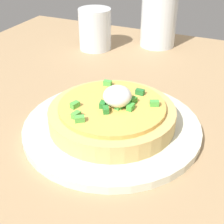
{
  "coord_description": "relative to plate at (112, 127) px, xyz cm",
  "views": [
    {
      "loc": [
        9.15,
        -41.16,
        30.68
      ],
      "look_at": [
        -7.34,
        -4.54,
        5.72
      ],
      "focal_mm": 52.13,
      "sensor_mm": 36.0,
      "label": 1
    }
  ],
  "objects": [
    {
      "name": "plate",
      "position": [
        0.0,
        0.0,
        0.0
      ],
      "size": [
        26.33,
        26.33,
        1.22
      ],
      "primitive_type": "cylinder",
      "color": "silver",
      "rests_on": "dining_table"
    },
    {
      "name": "cup_far",
      "position": [
        -17.7,
        29.63,
        3.77
      ],
      "size": [
        7.54,
        7.54,
        9.35
      ],
      "color": "silver",
      "rests_on": "dining_table"
    },
    {
      "name": "cup_near",
      "position": [
        -4.9,
        37.76,
        5.07
      ],
      "size": [
        8.37,
        8.37,
        12.07
      ],
      "color": "silver",
      "rests_on": "dining_table"
    },
    {
      "name": "dining_table",
      "position": [
        7.34,
        4.54,
        -1.86
      ],
      "size": [
        108.07,
        86.85,
        2.5
      ],
      "primitive_type": "cube",
      "color": "tan",
      "rests_on": "ground"
    },
    {
      "name": "pizza",
      "position": [
        0.03,
        0.01,
        2.32
      ],
      "size": [
        18.53,
        18.53,
        6.2
      ],
      "color": "tan",
      "rests_on": "plate"
    }
  ]
}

